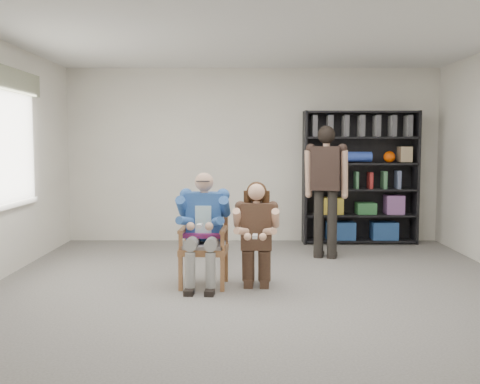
# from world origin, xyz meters

# --- Properties ---
(room_shell) EXTENTS (6.00, 7.00, 2.80)m
(room_shell) POSITION_xyz_m (0.00, 0.00, 1.40)
(room_shell) COLOR silver
(room_shell) RESTS_ON ground
(floor) EXTENTS (6.00, 7.00, 0.01)m
(floor) POSITION_xyz_m (0.00, 0.00, 0.00)
(floor) COLOR #615F5B
(floor) RESTS_ON ground
(window_left) EXTENTS (0.16, 2.00, 1.75)m
(window_left) POSITION_xyz_m (-2.95, 1.00, 1.63)
(window_left) COLOR white
(window_left) RESTS_ON room_shell
(armchair) EXTENTS (0.61, 0.59, 0.99)m
(armchair) POSITION_xyz_m (-0.60, 0.53, 0.49)
(armchair) COLOR #915838
(armchair) RESTS_ON floor
(seated_man) EXTENTS (0.60, 0.80, 1.28)m
(seated_man) POSITION_xyz_m (-0.60, 0.53, 0.64)
(seated_man) COLOR navy
(seated_man) RESTS_ON floor
(kneeling_woman) EXTENTS (0.54, 0.82, 1.17)m
(kneeling_woman) POSITION_xyz_m (-0.02, 0.41, 0.59)
(kneeling_woman) COLOR #3D271F
(kneeling_woman) RESTS_ON floor
(bookshelf) EXTENTS (1.80, 0.38, 2.10)m
(bookshelf) POSITION_xyz_m (1.70, 3.28, 1.05)
(bookshelf) COLOR black
(bookshelf) RESTS_ON floor
(standing_man) EXTENTS (0.63, 0.47, 1.82)m
(standing_man) POSITION_xyz_m (0.98, 2.09, 0.91)
(standing_man) COLOR black
(standing_man) RESTS_ON floor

